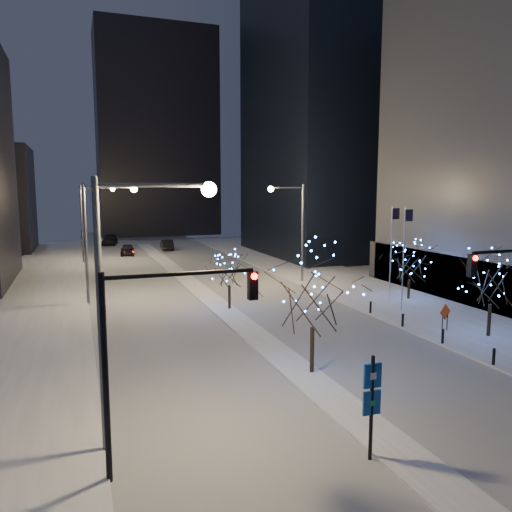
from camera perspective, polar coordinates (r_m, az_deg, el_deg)
name	(u,v)px	position (r m, az deg, el deg)	size (l,w,h in m)	color
ground	(372,432)	(21.47, 13.06, -18.99)	(160.00, 160.00, 0.00)	white
road	(187,280)	(52.97, -7.92, -2.78)	(20.00, 130.00, 0.02)	#A4A8B2
median	(198,289)	(48.16, -6.68, -3.73)	(2.00, 80.00, 0.15)	white
east_sidewalk	(392,299)	(45.21, 15.33, -4.71)	(10.00, 90.00, 0.15)	white
west_sidewalk	(29,330)	(37.38, -24.51, -7.74)	(8.00, 90.00, 0.15)	white
horizon_block	(156,134)	(109.87, -11.33, 13.51)	(24.00, 14.00, 42.00)	black
street_lamp_w_near	(130,276)	(18.34, -14.21, -2.19)	(4.40, 0.56, 10.00)	#595E66
street_lamp_w_mid	(99,226)	(43.14, -17.54, 3.25)	(4.40, 0.56, 10.00)	#595E66
street_lamp_w_far	(90,213)	(68.09, -18.44, 4.71)	(4.40, 0.56, 10.00)	#595E66
street_lamp_east	(295,220)	(50.55, 4.43, 4.13)	(3.90, 0.56, 10.00)	#595E66
traffic_signal_west	(154,337)	(16.85, -11.61, -9.06)	(5.26, 0.43, 7.00)	black
flagpoles	(398,249)	(41.29, 15.90, 0.76)	(1.35, 2.60, 8.00)	silver
bollards	(422,328)	(34.51, 18.40, -7.78)	(0.16, 12.16, 0.90)	black
car_near	(127,250)	(74.70, -14.49, 0.70)	(1.88, 4.67, 1.59)	black
car_mid	(167,245)	(80.06, -10.16, 1.29)	(1.72, 4.93, 1.62)	black
car_far	(110,240)	(89.33, -16.36, 1.76)	(2.30, 5.66, 1.64)	black
holiday_tree_median_near	(313,289)	(25.51, 6.53, -3.77)	(6.57, 6.57, 6.80)	black
holiday_tree_median_far	(229,269)	(39.27, -3.08, -1.53)	(3.42, 3.42, 4.68)	black
holiday_tree_plaza_near	(492,279)	(35.14, 25.35, -2.38)	(5.12, 5.12, 5.72)	black
holiday_tree_plaza_far	(410,262)	(44.72, 17.17, -0.68)	(5.29, 5.29, 5.01)	black
wayfinding_sign	(372,397)	(18.56, 13.10, -15.39)	(0.68, 0.13, 3.84)	black
construction_sign	(445,314)	(35.75, 20.81, -6.27)	(1.08, 0.34, 1.84)	black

